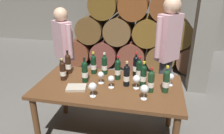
# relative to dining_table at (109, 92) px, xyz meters

# --- Properties ---
(barrel_stack) EXTENTS (3.12, 0.90, 1.69)m
(barrel_stack) POSITION_rel_dining_table_xyz_m (0.00, 2.60, 0.09)
(barrel_stack) COLOR brown
(barrel_stack) RESTS_ON ground_plane
(stone_pillar) EXTENTS (0.32, 0.32, 2.60)m
(stone_pillar) POSITION_rel_dining_table_xyz_m (1.30, 1.60, 0.63)
(stone_pillar) COLOR slate
(stone_pillar) RESTS_ON ground_plane
(dining_table) EXTENTS (1.70, 0.90, 0.76)m
(dining_table) POSITION_rel_dining_table_xyz_m (0.00, 0.00, 0.00)
(dining_table) COLOR brown
(dining_table) RESTS_ON ground_plane
(wine_bottle_0) EXTENTS (0.07, 0.07, 0.29)m
(wine_bottle_0) POSITION_rel_dining_table_xyz_m (-0.12, 0.30, 0.22)
(wine_bottle_0) COLOR black
(wine_bottle_0) RESTS_ON dining_table
(wine_bottle_1) EXTENTS (0.07, 0.07, 0.30)m
(wine_bottle_1) POSITION_rel_dining_table_xyz_m (0.21, 0.03, 0.22)
(wine_bottle_1) COLOR black
(wine_bottle_1) RESTS_ON dining_table
(wine_bottle_2) EXTENTS (0.07, 0.07, 0.32)m
(wine_bottle_2) POSITION_rel_dining_table_xyz_m (-0.59, 0.23, 0.23)
(wine_bottle_2) COLOR black
(wine_bottle_2) RESTS_ON dining_table
(wine_bottle_3) EXTENTS (0.07, 0.07, 0.30)m
(wine_bottle_3) POSITION_rel_dining_table_xyz_m (0.40, 0.07, 0.22)
(wine_bottle_3) COLOR black
(wine_bottle_3) RESTS_ON dining_table
(wine_bottle_4) EXTENTS (0.07, 0.07, 0.28)m
(wine_bottle_4) POSITION_rel_dining_table_xyz_m (-0.58, 0.03, 0.21)
(wine_bottle_4) COLOR black
(wine_bottle_4) RESTS_ON dining_table
(wine_bottle_5) EXTENTS (0.07, 0.07, 0.31)m
(wine_bottle_5) POSITION_rel_dining_table_xyz_m (0.65, -0.03, 0.23)
(wine_bottle_5) COLOR #19381E
(wine_bottle_5) RESTS_ON dining_table
(wine_bottle_6) EXTENTS (0.07, 0.07, 0.31)m
(wine_bottle_6) POSITION_rel_dining_table_xyz_m (0.08, 0.19, 0.22)
(wine_bottle_6) COLOR black
(wine_bottle_6) RESTS_ON dining_table
(wine_bottle_7) EXTENTS (0.07, 0.07, 0.30)m
(wine_bottle_7) POSITION_rel_dining_table_xyz_m (0.33, 0.23, 0.22)
(wine_bottle_7) COLOR black
(wine_bottle_7) RESTS_ON dining_table
(wine_bottle_8) EXTENTS (0.07, 0.07, 0.32)m
(wine_bottle_8) POSITION_rel_dining_table_xyz_m (0.28, 0.33, 0.23)
(wine_bottle_8) COLOR black
(wine_bottle_8) RESTS_ON dining_table
(wine_bottle_9) EXTENTS (0.07, 0.07, 0.30)m
(wine_bottle_9) POSITION_rel_dining_table_xyz_m (-0.26, 0.29, 0.22)
(wine_bottle_9) COLOR black
(wine_bottle_9) RESTS_ON dining_table
(wine_bottle_10) EXTENTS (0.07, 0.07, 0.29)m
(wine_bottle_10) POSITION_rel_dining_table_xyz_m (0.49, -0.05, 0.22)
(wine_bottle_10) COLOR #19381E
(wine_bottle_10) RESTS_ON dining_table
(wine_bottle_11) EXTENTS (0.07, 0.07, 0.31)m
(wine_bottle_11) POSITION_rel_dining_table_xyz_m (-0.30, 0.03, 0.23)
(wine_bottle_11) COLOR black
(wine_bottle_11) RESTS_ON dining_table
(wine_glass_0) EXTENTS (0.09, 0.09, 0.16)m
(wine_glass_0) POSITION_rel_dining_table_xyz_m (0.33, -0.01, 0.21)
(wine_glass_0) COLOR white
(wine_glass_0) RESTS_ON dining_table
(wine_glass_1) EXTENTS (0.08, 0.08, 0.15)m
(wine_glass_1) POSITION_rel_dining_table_xyz_m (0.04, -0.05, 0.20)
(wine_glass_1) COLOR white
(wine_glass_1) RESTS_ON dining_table
(wine_glass_2) EXTENTS (0.09, 0.09, 0.16)m
(wine_glass_2) POSITION_rel_dining_table_xyz_m (0.43, -0.23, 0.21)
(wine_glass_2) COLOR white
(wine_glass_2) RESTS_ON dining_table
(wine_glass_3) EXTENTS (0.08, 0.08, 0.15)m
(wine_glass_3) POSITION_rel_dining_table_xyz_m (-0.10, 0.03, 0.20)
(wine_glass_3) COLOR white
(wine_glass_3) RESTS_ON dining_table
(wine_glass_4) EXTENTS (0.09, 0.09, 0.16)m
(wine_glass_4) POSITION_rel_dining_table_xyz_m (-0.11, -0.28, 0.21)
(wine_glass_4) COLOR white
(wine_glass_4) RESTS_ON dining_table
(wine_glass_5) EXTENTS (0.08, 0.08, 0.15)m
(wine_glass_5) POSITION_rel_dining_table_xyz_m (0.71, 0.15, 0.20)
(wine_glass_5) COLOR white
(wine_glass_5) RESTS_ON dining_table
(tasting_notebook) EXTENTS (0.25, 0.20, 0.03)m
(tasting_notebook) POSITION_rel_dining_table_xyz_m (-0.34, -0.16, 0.11)
(tasting_notebook) COLOR #B2A893
(tasting_notebook) RESTS_ON dining_table
(sommelier_presenting) EXTENTS (0.36, 0.39, 1.72)m
(sommelier_presenting) POSITION_rel_dining_table_xyz_m (0.68, 0.75, 0.37)
(sommelier_presenting) COLOR #383842
(sommelier_presenting) RESTS_ON ground_plane
(taster_seated_left) EXTENTS (0.40, 0.35, 1.54)m
(taster_seated_left) POSITION_rel_dining_table_xyz_m (-0.86, 0.72, 0.25)
(taster_seated_left) COLOR #383842
(taster_seated_left) RESTS_ON ground_plane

